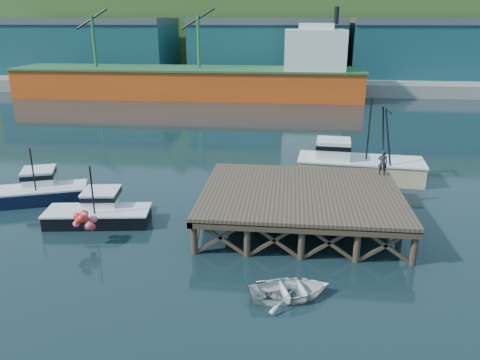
# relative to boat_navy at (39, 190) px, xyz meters

# --- Properties ---
(ground) EXTENTS (300.00, 300.00, 0.00)m
(ground) POSITION_rel_boat_navy_xyz_m (12.49, -1.79, -0.80)
(ground) COLOR black
(ground) RESTS_ON ground
(wharf) EXTENTS (12.00, 10.00, 2.62)m
(wharf) POSITION_rel_boat_navy_xyz_m (17.99, -1.98, 1.14)
(wharf) COLOR brown
(wharf) RESTS_ON ground
(far_quay) EXTENTS (160.00, 40.00, 2.00)m
(far_quay) POSITION_rel_boat_navy_xyz_m (12.49, 68.21, 0.20)
(far_quay) COLOR gray
(far_quay) RESTS_ON ground
(warehouse_left) EXTENTS (32.00, 16.00, 9.00)m
(warehouse_left) POSITION_rel_boat_navy_xyz_m (-22.51, 63.21, 5.70)
(warehouse_left) COLOR #184A50
(warehouse_left) RESTS_ON far_quay
(warehouse_mid) EXTENTS (28.00, 16.00, 9.00)m
(warehouse_mid) POSITION_rel_boat_navy_xyz_m (12.49, 63.21, 5.70)
(warehouse_mid) COLOR #184A50
(warehouse_mid) RESTS_ON far_quay
(warehouse_right) EXTENTS (30.00, 16.00, 9.00)m
(warehouse_right) POSITION_rel_boat_navy_xyz_m (42.49, 63.21, 5.70)
(warehouse_right) COLOR #184A50
(warehouse_right) RESTS_ON far_quay
(cargo_ship) EXTENTS (55.50, 10.00, 13.75)m
(cargo_ship) POSITION_rel_boat_navy_xyz_m (4.02, 46.21, 2.51)
(cargo_ship) COLOR #E04C15
(cargo_ship) RESTS_ON ground
(hillside) EXTENTS (220.00, 50.00, 22.00)m
(hillside) POSITION_rel_boat_navy_xyz_m (12.49, 98.21, 10.20)
(hillside) COLOR #2D511E
(hillside) RESTS_ON ground
(boat_navy) EXTENTS (6.80, 4.63, 4.00)m
(boat_navy) POSITION_rel_boat_navy_xyz_m (0.00, 0.00, 0.00)
(boat_navy) COLOR black
(boat_navy) RESTS_ON ground
(boat_black) EXTENTS (6.57, 5.47, 3.90)m
(boat_black) POSITION_rel_boat_navy_xyz_m (5.57, -3.05, -0.09)
(boat_black) COLOR black
(boat_black) RESTS_ON ground
(trawler) EXTENTS (9.88, 4.27, 6.44)m
(trawler) POSITION_rel_boat_navy_xyz_m (22.53, 7.16, 0.52)
(trawler) COLOR #D3BE88
(trawler) RESTS_ON ground
(dinghy) EXTENTS (4.36, 3.66, 0.77)m
(dinghy) POSITION_rel_boat_navy_xyz_m (17.44, -10.17, -0.42)
(dinghy) COLOR silver
(dinghy) RESTS_ON ground
(dockworker) EXTENTS (0.68, 0.52, 1.68)m
(dockworker) POSITION_rel_boat_navy_xyz_m (23.39, 1.86, 2.16)
(dockworker) COLOR black
(dockworker) RESTS_ON wharf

